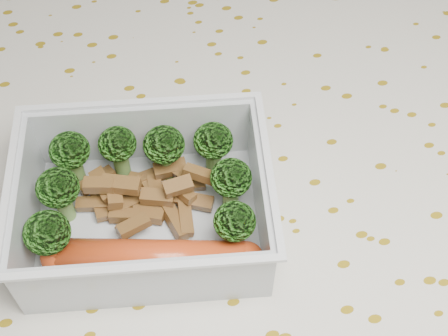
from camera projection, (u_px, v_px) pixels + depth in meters
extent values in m
cube|color=brown|center=(216.00, 212.00, 0.52)|extent=(1.40, 0.90, 0.04)
cube|color=beige|center=(216.00, 196.00, 0.50)|extent=(1.46, 0.96, 0.01)
cube|color=silver|center=(148.00, 223.00, 0.48)|extent=(0.19, 0.16, 0.00)
cube|color=silver|center=(144.00, 133.00, 0.49)|extent=(0.17, 0.03, 0.06)
cube|color=silver|center=(145.00, 283.00, 0.42)|extent=(0.17, 0.03, 0.06)
cube|color=silver|center=(260.00, 194.00, 0.46)|extent=(0.02, 0.12, 0.06)
cube|color=silver|center=(26.00, 209.00, 0.45)|extent=(0.02, 0.12, 0.06)
cube|color=silver|center=(140.00, 103.00, 0.47)|extent=(0.18, 0.03, 0.00)
cube|color=silver|center=(140.00, 268.00, 0.39)|extent=(0.18, 0.03, 0.00)
cube|color=silver|center=(269.00, 169.00, 0.43)|extent=(0.02, 0.13, 0.00)
cube|color=silver|center=(8.00, 186.00, 0.43)|extent=(0.02, 0.13, 0.00)
cylinder|color=#608C3F|center=(76.00, 169.00, 0.49)|extent=(0.01, 0.01, 0.03)
ellipsoid|color=#387B23|center=(70.00, 150.00, 0.47)|extent=(0.03, 0.03, 0.03)
cylinder|color=#608C3F|center=(122.00, 163.00, 0.49)|extent=(0.01, 0.01, 0.03)
ellipsoid|color=#387B23|center=(117.00, 144.00, 0.47)|extent=(0.03, 0.03, 0.03)
cylinder|color=#608C3F|center=(166.00, 164.00, 0.49)|extent=(0.01, 0.01, 0.03)
ellipsoid|color=#387B23|center=(164.00, 145.00, 0.47)|extent=(0.03, 0.03, 0.03)
cylinder|color=#608C3F|center=(214.00, 160.00, 0.50)|extent=(0.01, 0.01, 0.03)
ellipsoid|color=#387B23|center=(213.00, 141.00, 0.48)|extent=(0.03, 0.03, 0.03)
cylinder|color=#608C3F|center=(65.00, 206.00, 0.47)|extent=(0.01, 0.01, 0.03)
ellipsoid|color=#387B23|center=(58.00, 188.00, 0.45)|extent=(0.03, 0.03, 0.03)
cylinder|color=#608C3F|center=(231.00, 196.00, 0.48)|extent=(0.01, 0.01, 0.03)
ellipsoid|color=#387B23|center=(231.00, 178.00, 0.46)|extent=(0.03, 0.03, 0.03)
cylinder|color=#608C3F|center=(55.00, 250.00, 0.45)|extent=(0.01, 0.01, 0.03)
ellipsoid|color=#387B23|center=(47.00, 233.00, 0.43)|extent=(0.03, 0.03, 0.03)
cylinder|color=#608C3F|center=(234.00, 239.00, 0.45)|extent=(0.01, 0.01, 0.03)
ellipsoid|color=#387B23|center=(235.00, 221.00, 0.43)|extent=(0.03, 0.03, 0.03)
cube|color=brown|center=(203.00, 175.00, 0.47)|extent=(0.03, 0.03, 0.01)
cube|color=brown|center=(96.00, 181.00, 0.49)|extent=(0.03, 0.02, 0.01)
cube|color=brown|center=(182.00, 191.00, 0.48)|extent=(0.02, 0.03, 0.01)
cube|color=brown|center=(114.00, 193.00, 0.47)|extent=(0.01, 0.02, 0.01)
cube|color=brown|center=(99.00, 185.00, 0.47)|extent=(0.02, 0.02, 0.01)
cube|color=brown|center=(134.00, 225.00, 0.46)|extent=(0.03, 0.02, 0.01)
cube|color=brown|center=(99.00, 204.00, 0.48)|extent=(0.01, 0.03, 0.01)
cube|color=brown|center=(187.00, 185.00, 0.49)|extent=(0.03, 0.01, 0.01)
cube|color=brown|center=(175.00, 222.00, 0.47)|extent=(0.02, 0.03, 0.01)
cube|color=brown|center=(148.00, 186.00, 0.49)|extent=(0.02, 0.02, 0.01)
cube|color=brown|center=(156.00, 189.00, 0.49)|extent=(0.01, 0.02, 0.01)
cube|color=brown|center=(179.00, 171.00, 0.49)|extent=(0.02, 0.03, 0.01)
cube|color=brown|center=(94.00, 204.00, 0.48)|extent=(0.03, 0.02, 0.01)
cube|color=brown|center=(194.00, 201.00, 0.48)|extent=(0.03, 0.02, 0.01)
cube|color=brown|center=(125.00, 216.00, 0.47)|extent=(0.03, 0.02, 0.01)
cube|color=brown|center=(185.00, 218.00, 0.47)|extent=(0.01, 0.03, 0.01)
cube|color=brown|center=(132.00, 226.00, 0.47)|extent=(0.03, 0.02, 0.01)
cube|color=brown|center=(114.00, 199.00, 0.48)|extent=(0.02, 0.03, 0.01)
cube|color=brown|center=(131.00, 187.00, 0.49)|extent=(0.02, 0.03, 0.01)
cube|color=brown|center=(121.00, 185.00, 0.47)|extent=(0.03, 0.02, 0.01)
cube|color=brown|center=(135.00, 202.00, 0.48)|extent=(0.03, 0.02, 0.01)
cube|color=brown|center=(170.00, 168.00, 0.49)|extent=(0.03, 0.01, 0.01)
cube|color=brown|center=(103.00, 184.00, 0.48)|extent=(0.02, 0.03, 0.01)
cube|color=brown|center=(148.00, 214.00, 0.47)|extent=(0.03, 0.02, 0.01)
cube|color=brown|center=(149.00, 177.00, 0.50)|extent=(0.03, 0.02, 0.01)
cube|color=brown|center=(178.00, 186.00, 0.47)|extent=(0.02, 0.02, 0.01)
cube|color=brown|center=(157.00, 197.00, 0.47)|extent=(0.03, 0.02, 0.01)
cylinder|color=#BC3D16|center=(152.00, 258.00, 0.44)|extent=(0.14, 0.06, 0.03)
sphere|color=#BC3D16|center=(246.00, 260.00, 0.44)|extent=(0.03, 0.03, 0.03)
sphere|color=#BC3D16|center=(60.00, 257.00, 0.45)|extent=(0.03, 0.03, 0.03)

